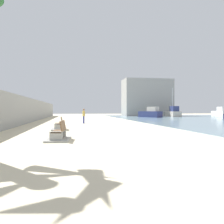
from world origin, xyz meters
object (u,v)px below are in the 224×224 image
bench_near (59,135)px  person_walking (84,115)px  bench_far (59,127)px  boat_mid_bay (173,113)px  boat_far_left (220,112)px  boat_nearest (150,113)px

bench_near → person_walking: size_ratio=1.31×
bench_far → boat_mid_bay: (22.84, 29.57, 0.66)m
bench_far → bench_near: bearing=-86.9°
boat_far_left → boat_mid_bay: bearing=-160.5°
boat_mid_bay → person_walking: bearing=-133.1°
boat_far_left → boat_mid_bay: size_ratio=1.13×
boat_nearest → boat_mid_bay: 7.64m
bench_near → boat_mid_bay: 42.33m
person_walking → boat_mid_bay: size_ratio=0.26×
boat_far_left → bench_far: bearing=-137.4°
boat_far_left → boat_nearest: bearing=-156.9°
person_walking → boat_mid_bay: (20.60, 21.98, -0.07)m
boat_nearest → boat_mid_bay: bearing=30.7°
person_walking → boat_mid_bay: bearing=46.9°
bench_near → boat_mid_bay: size_ratio=0.34×
bench_far → person_walking: bearing=73.6°
person_walking → boat_far_left: 44.95m
person_walking → bench_near: bearing=-97.8°
person_walking → boat_far_left: bearing=37.4°
bench_near → boat_mid_bay: (22.50, 35.84, 0.66)m
boat_mid_bay → bench_far: bearing=-127.7°
bench_near → boat_far_left: 55.76m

